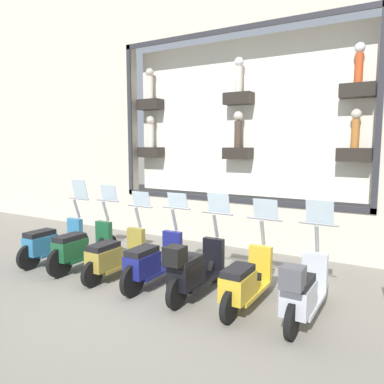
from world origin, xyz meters
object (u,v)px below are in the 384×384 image
scooter_navy_3 (152,261)px  scooter_olive_4 (114,256)px  scooter_teal_6 (52,242)px  scooter_black_2 (193,269)px  scooter_green_5 (81,247)px  scooter_silver_0 (303,291)px  scooter_yellow_1 (245,281)px

scooter_navy_3 → scooter_olive_4: 0.87m
scooter_olive_4 → scooter_teal_6: bearing=89.7°
scooter_black_2 → scooter_olive_4: (0.06, 1.74, -0.06)m
scooter_olive_4 → scooter_teal_6: 1.74m
scooter_olive_4 → scooter_green_5: bearing=89.3°
scooter_olive_4 → scooter_teal_6: size_ratio=0.99×
scooter_silver_0 → scooter_black_2: 1.74m
scooter_navy_3 → scooter_green_5: bearing=89.9°
scooter_silver_0 → scooter_black_2: bearing=89.9°
scooter_navy_3 → scooter_green_5: size_ratio=1.00×
scooter_green_5 → scooter_navy_3: bearing=-90.1°
scooter_black_2 → scooter_teal_6: bearing=88.9°
scooter_black_2 → scooter_navy_3: scooter_black_2 is taller
scooter_yellow_1 → scooter_green_5: 3.49m
scooter_black_2 → scooter_yellow_1: bearing=-86.2°
scooter_yellow_1 → scooter_olive_4: size_ratio=1.00×
scooter_olive_4 → scooter_green_5: (0.01, 0.87, 0.03)m
scooter_yellow_1 → scooter_olive_4: 2.61m
scooter_yellow_1 → scooter_navy_3: scooter_yellow_1 is taller
scooter_navy_3 → scooter_olive_4: scooter_navy_3 is taller
scooter_navy_3 → scooter_teal_6: 2.61m
scooter_silver_0 → scooter_olive_4: (0.06, 3.49, -0.05)m
scooter_silver_0 → scooter_green_5: 4.36m
scooter_silver_0 → scooter_yellow_1: 0.87m
scooter_yellow_1 → scooter_black_2: scooter_black_2 is taller
scooter_olive_4 → scooter_teal_6: (0.01, 1.74, 0.02)m
scooter_black_2 → scooter_navy_3: bearing=85.9°
scooter_silver_0 → scooter_navy_3: bearing=88.6°
scooter_black_2 → scooter_teal_6: (0.06, 3.49, -0.04)m
scooter_yellow_1 → scooter_navy_3: size_ratio=0.99×
scooter_yellow_1 → scooter_green_5: size_ratio=0.99×
scooter_navy_3 → scooter_olive_4: (-0.01, 0.87, -0.03)m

